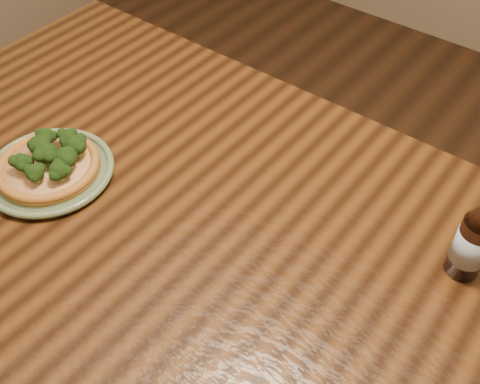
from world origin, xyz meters
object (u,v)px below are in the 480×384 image
Objects in this scene: table at (214,261)px; plate at (50,171)px; beer_bottle at (474,241)px; pizza at (49,163)px.

table is 0.36m from plate.
table is at bearing -144.19° from beer_bottle.
table is at bearing 13.64° from pizza.
pizza is 0.96× the size of beer_bottle.
plate is (-0.34, -0.09, 0.10)m from table.
beer_bottle reaches higher than table.
table is 6.44× the size of plate.
beer_bottle reaches higher than plate.
beer_bottle is at bearing 20.76° from plate.
plate is 0.77m from beer_bottle.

